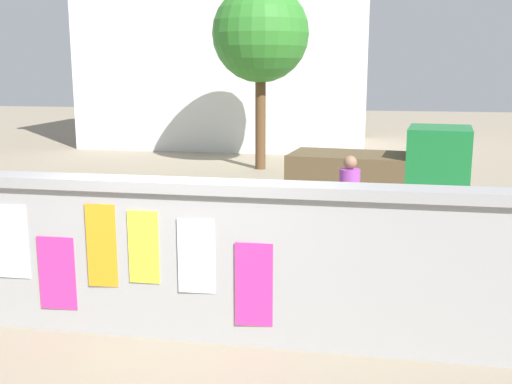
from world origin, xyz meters
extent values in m
plane|color=gray|center=(0.00, 8.00, 0.00)|extent=(60.00, 60.00, 0.00)
cube|color=#9C9C9C|center=(0.00, 0.00, 0.85)|extent=(7.31, 0.30, 1.69)
cube|color=gray|center=(0.00, 0.00, 1.75)|extent=(7.51, 0.42, 0.12)
cube|color=silver|center=(-2.08, -0.16, 1.06)|extent=(0.47, 0.02, 0.87)
cube|color=#F42D8C|center=(-1.51, -0.16, 0.71)|extent=(0.44, 0.03, 0.86)
cube|color=orange|center=(-0.95, -0.16, 1.07)|extent=(0.35, 0.03, 0.95)
cube|color=yellow|center=(-0.46, -0.16, 1.08)|extent=(0.35, 0.02, 0.82)
cube|color=silver|center=(0.14, -0.16, 1.01)|extent=(0.41, 0.03, 0.84)
cube|color=#F42D8C|center=(0.77, -0.16, 0.72)|extent=(0.41, 0.04, 0.93)
cylinder|color=black|center=(3.51, 6.90, 0.35)|extent=(0.72, 0.28, 0.70)
cylinder|color=black|center=(3.35, 5.61, 0.35)|extent=(0.72, 0.28, 0.70)
cylinder|color=black|center=(1.02, 7.20, 0.35)|extent=(0.72, 0.28, 0.70)
cylinder|color=black|center=(0.87, 5.91, 0.35)|extent=(0.72, 0.28, 0.70)
cube|color=#197233|center=(3.33, 6.27, 1.10)|extent=(1.37, 1.63, 1.50)
cube|color=brown|center=(1.54, 6.48, 0.80)|extent=(2.56, 1.77, 0.90)
cylinder|color=black|center=(-0.95, 2.34, 0.30)|extent=(0.61, 0.18, 0.60)
cylinder|color=black|center=(0.34, 2.52, 0.30)|extent=(0.61, 0.20, 0.60)
cube|color=#197233|center=(-0.31, 2.43, 0.58)|extent=(1.02, 0.37, 0.32)
cube|color=black|center=(-0.11, 2.46, 0.76)|extent=(0.58, 0.29, 0.10)
cube|color=#262626|center=(-0.85, 2.35, 0.85)|extent=(0.12, 0.56, 0.03)
cylinder|color=black|center=(-3.58, 4.09, 0.33)|extent=(0.66, 0.16, 0.66)
cylinder|color=black|center=(-2.54, 3.90, 0.33)|extent=(0.66, 0.16, 0.66)
cube|color=#197233|center=(-3.06, 3.99, 0.51)|extent=(0.94, 0.21, 0.06)
cylinder|color=#197233|center=(-2.91, 3.97, 0.73)|extent=(0.03, 0.03, 0.40)
cube|color=black|center=(-2.91, 3.97, 0.93)|extent=(0.21, 0.11, 0.05)
cube|color=black|center=(-3.53, 4.08, 0.88)|extent=(0.12, 0.44, 0.03)
cylinder|color=#BF6626|center=(1.64, 3.48, 0.40)|extent=(0.12, 0.12, 0.80)
cylinder|color=#BF6626|center=(1.66, 3.66, 0.40)|extent=(0.12, 0.12, 0.80)
cylinder|color=purple|center=(1.65, 3.57, 1.10)|extent=(0.38, 0.38, 0.60)
sphere|color=#8C664C|center=(1.65, 3.57, 1.51)|extent=(0.22, 0.22, 0.22)
cylinder|color=#BF6626|center=(-1.43, 1.23, 0.40)|extent=(0.12, 0.12, 0.80)
cylinder|color=#BF6626|center=(-1.27, 1.13, 0.40)|extent=(0.12, 0.12, 0.80)
cylinder|color=purple|center=(-1.35, 1.18, 1.10)|extent=(0.47, 0.47, 0.60)
sphere|color=#8C664C|center=(-1.35, 1.18, 1.51)|extent=(0.22, 0.22, 0.22)
cylinder|color=brown|center=(-1.25, 11.65, 1.49)|extent=(0.31, 0.31, 2.99)
sphere|color=#2E7B28|center=(-1.25, 11.65, 3.98)|extent=(2.82, 2.82, 2.82)
cube|color=silver|center=(-3.52, 17.66, 4.21)|extent=(10.65, 5.60, 8.42)
camera|label=1|loc=(1.91, -6.22, 3.01)|focal=42.59mm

